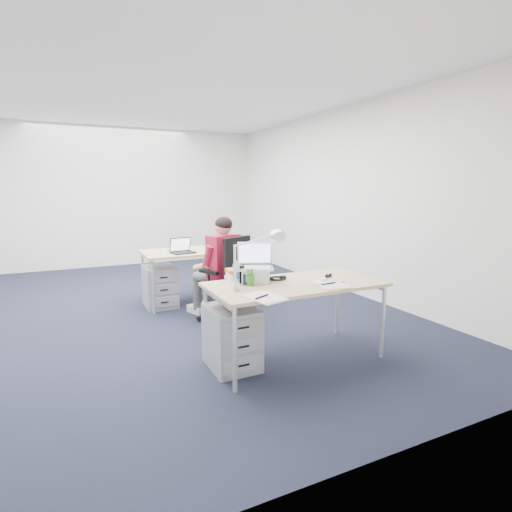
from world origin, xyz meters
The scene contains 24 objects.
floor centered at (0.00, 0.00, 0.00)m, with size 7.00×7.00×0.00m, color black.
room centered at (0.00, 0.00, 1.71)m, with size 6.02×7.02×2.80m.
desk_near centered at (0.95, -2.04, 0.68)m, with size 1.60×0.80×0.73m.
desk_far centered at (0.78, 0.23, 0.68)m, with size 1.60×0.80×0.73m.
office_chair centered at (0.77, -0.74, 0.29)m, with size 0.87×0.87×1.04m.
seated_person centered at (0.71, -0.58, 0.62)m, with size 0.55×0.75×1.24m.
drawer_pedestal_near centered at (0.35, -1.96, 0.28)m, with size 0.40×0.50×0.55m, color #999C9E.
drawer_pedestal_far centered at (0.18, 0.20, 0.28)m, with size 0.40×0.50×0.55m, color #999C9E.
silver_laptop centered at (0.63, -1.85, 0.91)m, with size 0.33×0.26×0.35m, color silver, non-canonical shape.
wireless_keyboard centered at (1.21, -2.20, 0.74)m, with size 0.31×0.13×0.02m, color white.
computer_mouse centered at (1.22, -2.11, 0.75)m, with size 0.06×0.10×0.04m, color white.
headphones centered at (0.85, -1.86, 0.75)m, with size 0.20×0.15×0.03m, color black, non-canonical shape.
can_koozie centered at (0.52, -1.91, 0.79)m, with size 0.07×0.07×0.11m, color #121539.
water_bottle centered at (0.45, -1.85, 0.83)m, with size 0.06×0.06×0.21m, color silver.
bear_figurine centered at (0.53, -1.96, 0.81)m, with size 0.08×0.06×0.16m, color #22741F, non-canonical shape.
book_stack centered at (0.54, -1.69, 0.78)m, with size 0.23×0.17×0.10m, color silver.
cordless_phone centered at (0.51, -1.84, 0.81)m, with size 0.04×0.03×0.16m, color black.
papers_left centered at (0.45, -2.39, 0.74)m, with size 0.23×0.33×0.01m, color #E3D383.
papers_right centered at (1.18, -2.26, 0.74)m, with size 0.24×0.34×0.01m, color #E3D383.
sunglasses centered at (1.35, -2.00, 0.74)m, with size 0.11×0.05×0.03m, color black, non-canonical shape.
desk_lamp centered at (0.51, -2.05, 0.99)m, with size 0.46×0.17×0.53m, color silver, non-canonical shape.
dark_laptop centered at (0.47, 0.04, 0.84)m, with size 0.29×0.29×0.21m, color black, non-canonical shape.
far_cup centered at (1.24, 0.37, 0.78)m, with size 0.07×0.07×0.10m, color white.
far_papers centered at (0.37, 0.28, 0.73)m, with size 0.19×0.27×0.01m, color white.
Camera 1 is at (-0.91, -5.10, 1.59)m, focal length 28.00 mm.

